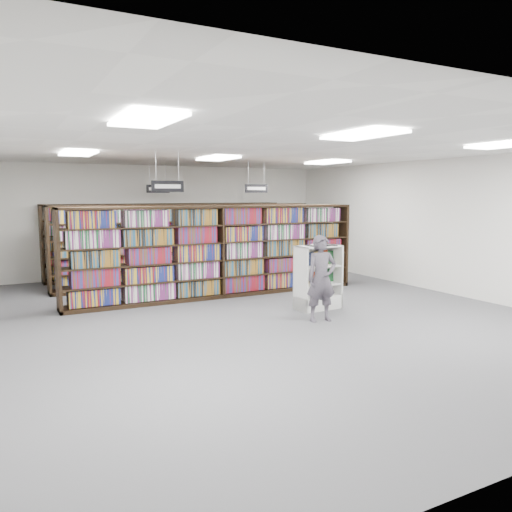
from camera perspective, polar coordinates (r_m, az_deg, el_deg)
name	(u,v)px	position (r m, az deg, el deg)	size (l,w,h in m)	color
floor	(260,315)	(9.89, 0.41, -6.71)	(12.00, 12.00, 0.00)	#515156
ceiling	(260,149)	(9.65, 0.43, 12.08)	(10.00, 12.00, 0.10)	silver
wall_back	(165,220)	(15.19, -10.31, 4.08)	(10.00, 0.10, 3.20)	silver
wall_right	(444,226)	(12.77, 20.66, 3.21)	(0.10, 12.00, 3.20)	silver
bookshelf_row_near	(219,252)	(11.49, -4.28, 0.51)	(7.00, 0.60, 2.10)	black
bookshelf_row_mid	(189,244)	(13.34, -7.69, 1.37)	(7.00, 0.60, 2.10)	black
bookshelf_row_far	(169,239)	(14.94, -9.92, 1.92)	(7.00, 0.60, 2.10)	black
aisle_sign_left	(168,185)	(9.95, -10.06, 7.96)	(0.65, 0.02, 0.80)	#B2B2B7
aisle_sign_right	(256,188)	(12.97, 0.04, 7.82)	(0.65, 0.02, 0.80)	#B2B2B7
aisle_sign_center	(158,188)	(14.07, -11.13, 7.63)	(0.65, 0.02, 0.80)	#B2B2B7
troffer_front_left	(146,120)	(5.75, -12.43, 14.99)	(0.60, 1.20, 0.04)	white
troffer_front_center	(363,135)	(7.15, 12.13, 13.39)	(0.60, 1.20, 0.04)	white
troffer_front_right	(507,145)	(9.34, 26.72, 11.27)	(0.60, 1.20, 0.04)	white
troffer_back_left	(78,153)	(10.62, -19.69, 11.00)	(0.60, 1.20, 0.04)	white
troffer_back_center	(218,158)	(11.45, -4.38, 11.06)	(0.60, 1.20, 0.04)	white
troffer_back_right	(327,162)	(12.93, 8.14, 10.55)	(0.60, 1.20, 0.04)	white
endcap_display	(317,287)	(10.40, 6.99, -3.51)	(0.97, 0.53, 1.32)	silver
open_book	(321,244)	(10.23, 7.41, 1.36)	(0.61, 0.37, 0.13)	black
shopper	(321,278)	(9.33, 7.50, -2.56)	(0.59, 0.38, 1.61)	#4E4852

